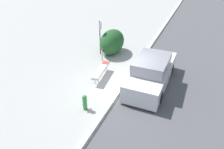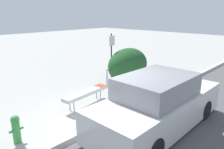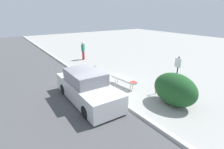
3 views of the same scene
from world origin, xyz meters
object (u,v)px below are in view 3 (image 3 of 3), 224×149
bike_rack (160,87)px  fire_hydrant (95,70)px  parked_car_near (87,88)px  bench (124,79)px  sign_post (177,74)px  pedestrian (83,50)px

bike_rack → fire_hydrant: size_ratio=1.08×
parked_car_near → bench: bearing=98.9°
bike_rack → fire_hydrant: bike_rack is taller
sign_post → parked_car_near: bearing=-120.0°
bike_rack → bench: bearing=-158.1°
sign_post → parked_car_near: 4.79m
bench → bike_rack: 2.34m
pedestrian → parked_car_near: size_ratio=0.38×
bike_rack → sign_post: bearing=38.7°
sign_post → fire_hydrant: 5.96m
bench → bike_rack: size_ratio=2.43×
bike_rack → fire_hydrant: bearing=-164.2°
bike_rack → pedestrian: size_ratio=0.47×
bike_rack → pedestrian: 9.69m
sign_post → bike_rack: bearing=-141.3°
bench → sign_post: 3.23m
fire_hydrant → parked_car_near: parked_car_near is taller
bench → pedestrian: pedestrian is taller
bench → pedestrian: 7.56m
bike_rack → pedestrian: (-9.68, -0.12, 0.44)m
sign_post → pedestrian: size_ratio=1.31×
bench → pedestrian: bearing=168.2°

